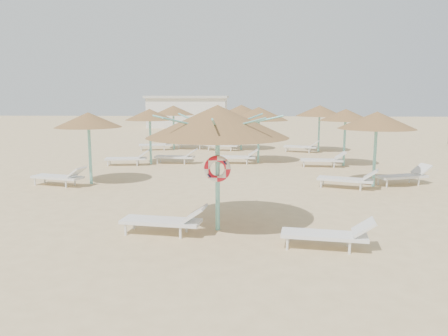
{
  "coord_description": "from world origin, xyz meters",
  "views": [
    {
      "loc": [
        0.21,
        -10.65,
        3.24
      ],
      "look_at": [
        -0.41,
        1.06,
        1.3
      ],
      "focal_mm": 35.0,
      "sensor_mm": 36.0,
      "label": 1
    }
  ],
  "objects": [
    {
      "name": "main_palapa",
      "position": [
        -0.49,
        -0.37,
        2.64
      ],
      "size": [
        3.39,
        3.39,
        3.04
      ],
      "color": "#75CBBF",
      "rests_on": "ground"
    },
    {
      "name": "service_hut",
      "position": [
        -6.0,
        35.0,
        1.64
      ],
      "size": [
        8.4,
        4.4,
        3.25
      ],
      "color": "silver",
      "rests_on": "ground"
    },
    {
      "name": "ground",
      "position": [
        0.0,
        0.0,
        0.0
      ],
      "size": [
        120.0,
        120.0,
        0.0
      ],
      "primitive_type": "plane",
      "color": "#D7B883",
      "rests_on": "ground"
    },
    {
      "name": "lounger_main_b",
      "position": [
        2.0,
        -1.6,
        0.34
      ],
      "size": [
        2.0,
        0.85,
        0.7
      ],
      "rotation": [
        0.0,
        0.0,
        -0.15
      ],
      "color": "white",
      "rests_on": "ground"
    },
    {
      "name": "palapa_field",
      "position": [
        0.43,
        11.19,
        2.3
      ],
      "size": [
        14.7,
        13.33,
        2.71
      ],
      "color": "#75CBBF",
      "rests_on": "ground"
    },
    {
      "name": "lounger_main_a",
      "position": [
        -1.67,
        -0.8,
        0.35
      ],
      "size": [
        2.09,
        0.88,
        0.74
      ],
      "rotation": [
        0.0,
        0.0,
        -0.14
      ],
      "color": "white",
      "rests_on": "ground"
    }
  ]
}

